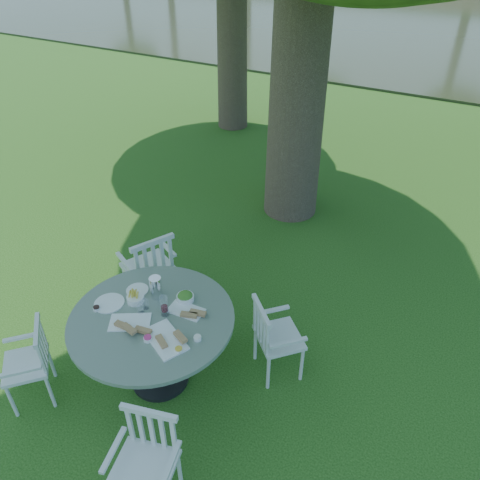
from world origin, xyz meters
name	(u,v)px	position (x,y,z in m)	size (l,w,h in m)	color
ground	(232,308)	(0.00, 0.00, 0.00)	(140.00, 140.00, 0.00)	#143E0C
table	(153,329)	(-0.11, -1.23, 0.69)	(1.48, 1.48, 0.84)	black
chair_ne	(271,335)	(0.79, -0.61, 0.51)	(0.60, 0.60, 0.87)	silver
chair_nw	(151,266)	(-0.80, -0.40, 0.58)	(0.64, 0.66, 0.99)	silver
chair_sw	(34,358)	(-0.97, -1.90, 0.49)	(0.58, 0.58, 0.84)	silver
chair_se	(148,453)	(0.51, -2.13, 0.52)	(0.53, 0.51, 0.88)	silver
tableware	(154,306)	(-0.15, -1.14, 0.89)	(1.13, 0.78, 0.22)	white
river	(475,13)	(0.00, 23.00, 0.00)	(100.00, 28.00, 0.12)	#2A311D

